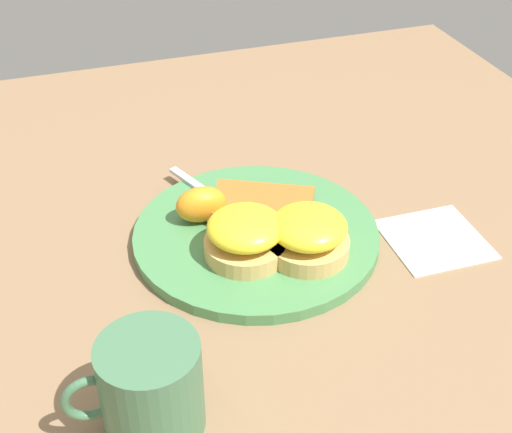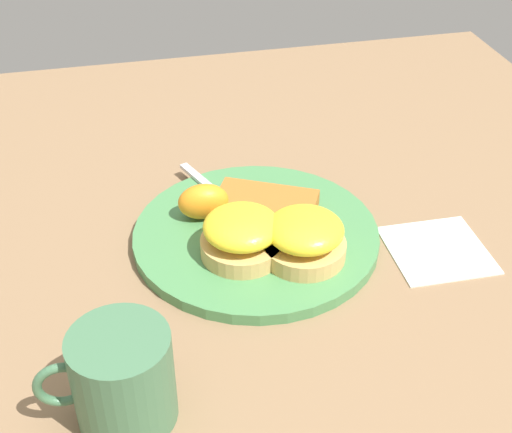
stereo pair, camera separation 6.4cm
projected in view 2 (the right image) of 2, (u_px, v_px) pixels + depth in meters
ground_plane at (256, 240)px, 0.84m from camera, size 1.10×1.10×0.00m
plate at (256, 235)px, 0.83m from camera, size 0.29×0.29×0.01m
sandwich_benedict_left at (242, 235)px, 0.78m from camera, size 0.09×0.09×0.05m
sandwich_benedict_right at (305, 238)px, 0.77m from camera, size 0.09×0.09×0.05m
hashbrown_patty at (265, 206)px, 0.85m from camera, size 0.14×0.12×0.02m
orange_wedge at (203, 201)px, 0.84m from camera, size 0.06×0.04×0.04m
fork at (238, 211)px, 0.85m from camera, size 0.10×0.22×0.00m
cup at (122, 378)px, 0.60m from camera, size 0.12×0.09×0.09m
napkin at (437, 249)px, 0.82m from camera, size 0.11×0.11×0.00m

